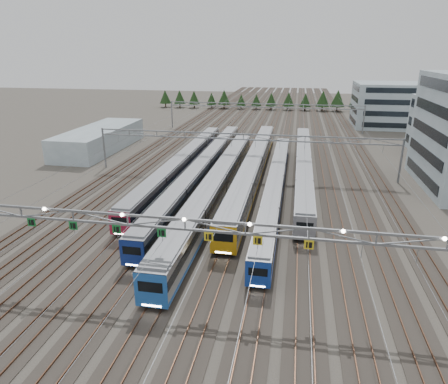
% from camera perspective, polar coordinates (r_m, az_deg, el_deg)
% --- Properties ---
extents(ground, '(400.00, 400.00, 0.00)m').
position_cam_1_polar(ground, '(40.46, -5.25, -14.08)').
color(ground, '#47423A').
rests_on(ground, ground).
extents(track_bed, '(54.00, 260.00, 5.42)m').
position_cam_1_polar(track_bed, '(134.30, 6.25, 10.52)').
color(track_bed, '#2D2823').
rests_on(track_bed, ground).
extents(train_a, '(2.85, 57.02, 3.71)m').
position_cam_1_polar(train_a, '(76.24, -5.89, 4.06)').
color(train_a, black).
rests_on(train_a, ground).
extents(train_b, '(2.78, 66.78, 3.62)m').
position_cam_1_polar(train_b, '(73.22, -2.94, 3.45)').
color(train_b, black).
rests_on(train_b, ground).
extents(train_c, '(3.11, 60.25, 4.06)m').
position_cam_1_polar(train_c, '(63.06, -0.99, 1.00)').
color(train_c, black).
rests_on(train_c, ground).
extents(train_d, '(3.10, 62.19, 4.05)m').
position_cam_1_polar(train_d, '(73.65, 4.27, 3.69)').
color(train_d, black).
rests_on(train_d, ground).
extents(train_e, '(2.55, 57.26, 3.31)m').
position_cam_1_polar(train_e, '(65.45, 7.37, 1.19)').
color(train_e, black).
rests_on(train_e, ground).
extents(train_f, '(2.77, 57.97, 3.61)m').
position_cam_1_polar(train_f, '(76.47, 11.27, 3.79)').
color(train_f, black).
rests_on(train_f, ground).
extents(gantry_near, '(56.36, 0.61, 8.08)m').
position_cam_1_polar(gantry_near, '(36.92, -5.71, -4.98)').
color(gantry_near, gray).
rests_on(gantry_near, ground).
extents(gantry_mid, '(56.36, 0.36, 8.00)m').
position_cam_1_polar(gantry_mid, '(74.69, 2.78, 7.20)').
color(gantry_mid, gray).
rests_on(gantry_mid, ground).
extents(gantry_far, '(56.36, 0.36, 8.00)m').
position_cam_1_polar(gantry_far, '(118.80, 5.76, 11.75)').
color(gantry_far, gray).
rests_on(gantry_far, ground).
extents(depot_bldg_north, '(22.00, 18.00, 13.15)m').
position_cam_1_polar(depot_bldg_north, '(135.34, 22.79, 11.40)').
color(depot_bldg_north, '#94A9B1').
rests_on(depot_bldg_north, ground).
extents(west_shed, '(10.00, 30.00, 5.08)m').
position_cam_1_polar(west_shed, '(99.98, -17.31, 7.26)').
color(west_shed, '#94A9B1').
rests_on(west_shed, ground).
extents(treeline, '(81.20, 5.60, 7.02)m').
position_cam_1_polar(treeline, '(163.50, 4.52, 13.15)').
color(treeline, '#332114').
rests_on(treeline, ground).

